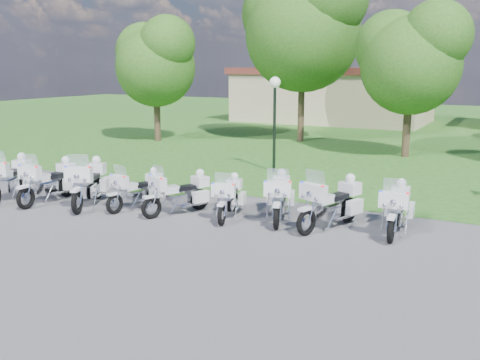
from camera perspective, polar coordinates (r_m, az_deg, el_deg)
The scene contains 16 objects.
ground at distance 14.97m, azimuth -3.06°, elevation -4.31°, with size 100.00×100.00×0.00m, color #545358.
grass_lawn at distance 40.18m, azimuth 17.46°, elevation 5.49°, with size 100.00×48.00×0.01m, color #26571B.
motorcycle_0 at distance 18.74m, azimuth -23.26°, elevation 0.28°, with size 1.42×2.37×1.69m.
motorcycle_1 at distance 17.87m, azimuth -19.63°, elevation -0.03°, with size 0.89×2.45×1.64m.
motorcycle_2 at distance 17.05m, azimuth -15.82°, elevation -0.23°, with size 1.51×2.38×1.72m.
motorcycle_3 at distance 16.37m, azimuth -10.85°, elevation -0.94°, with size 0.94×2.09×1.42m.
motorcycle_4 at distance 15.58m, azimuth -6.42°, elevation -1.31°, with size 1.31×2.10×1.51m.
motorcycle_5 at distance 15.13m, azimuth -1.14°, elevation -1.78°, with size 1.05×2.06×1.42m.
motorcycle_6 at distance 14.91m, azimuth 4.24°, elevation -1.73°, with size 1.28×2.27×1.59m.
motorcycle_7 at distance 14.33m, azimuth 9.79°, elevation -2.33°, with size 1.32×2.38×1.66m.
motorcycle_8 at distance 14.30m, azimuth 16.38°, elevation -2.85°, with size 0.89×2.33×1.57m.
lamp_post at distance 21.48m, azimuth 3.73°, elevation 8.53°, with size 0.44×0.44×3.81m.
tree_0 at distance 30.98m, azimuth -9.04°, elevation 12.61°, with size 5.21×4.45×6.95m.
tree_1 at distance 30.74m, azimuth 6.67°, elevation 16.31°, with size 7.40×6.32×9.87m.
tree_2 at distance 26.23m, azimuth 17.74°, elevation 12.53°, with size 5.31×4.53×7.08m.
building_west at distance 42.51m, azimuth 9.86°, elevation 8.98°, with size 14.56×8.32×4.10m.
Camera 1 is at (7.50, -12.25, 4.21)m, focal length 40.00 mm.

